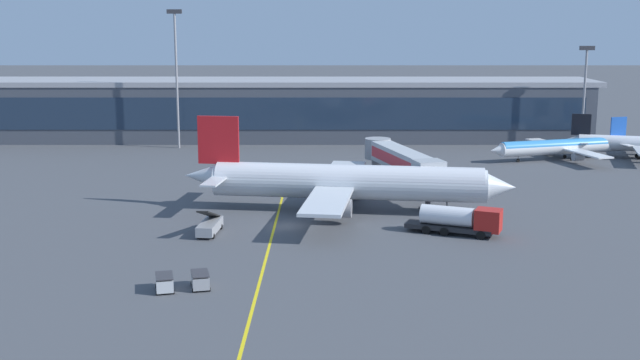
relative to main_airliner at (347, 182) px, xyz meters
name	(u,v)px	position (x,y,z in m)	size (l,w,h in m)	color
ground_plane	(288,226)	(-7.24, -7.42, -3.87)	(700.00, 700.00, 0.00)	#47494F
apron_lead_in_line	(277,222)	(-8.69, -5.42, -3.87)	(0.30, 80.00, 0.01)	yellow
terminal_building	(209,109)	(-26.44, 63.75, 2.26)	(157.47, 16.98, 12.24)	#424751
main_airliner	(347,182)	(0.00, 0.00, 0.00)	(42.40, 33.58, 11.98)	silver
jet_bridge	(401,159)	(7.83, 10.78, 1.00)	(9.26, 22.85, 6.56)	#B2B7BC
fuel_tanker	(461,220)	(12.56, -11.30, -2.13)	(10.95, 6.37, 3.25)	#232326
belt_loader	(211,225)	(-15.94, -10.84, -2.88)	(2.43, 6.99, 3.49)	gray
baggage_cart_0	(166,282)	(-17.34, -30.50, -3.09)	(2.13, 2.93, 1.48)	#B2B7BC
baggage_cart_1	(202,280)	(-14.22, -29.77, -3.09)	(2.13, 2.93, 1.48)	gray
commuter_jet_near	(564,147)	(39.23, 38.55, -1.53)	(27.72, 22.29, 7.16)	white
apron_light_mast_0	(178,69)	(-30.40, 51.79, 11.18)	(2.80, 0.50, 26.05)	gray
apron_light_mast_1	(586,88)	(46.79, 51.79, 7.70)	(2.80, 0.50, 19.35)	gray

